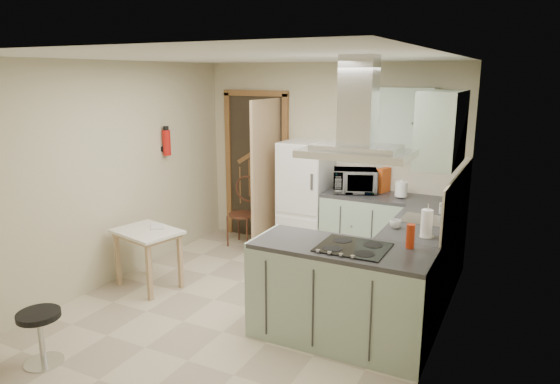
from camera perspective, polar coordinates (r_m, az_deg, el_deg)
The scene contains 28 objects.
floor at distance 5.27m, azimuth -3.30°, elevation -13.16°, with size 4.20×4.20×0.00m, color #BFB194.
ceiling at distance 4.72m, azimuth -3.72°, elevation 15.12°, with size 4.20×4.20×0.00m, color silver.
back_wall at distance 6.71m, azimuth 5.61°, elevation 3.84°, with size 3.60×3.60×0.00m, color #BCB492.
left_wall at distance 5.95m, azimuth -18.66°, elevation 1.96°, with size 4.20×4.20×0.00m, color #BCB492.
right_wall at distance 4.26m, azimuth 17.94°, elevation -2.33°, with size 4.20×4.20×0.00m, color #BCB492.
doorway at distance 7.18m, azimuth -2.72°, elevation 2.90°, with size 1.10×0.12×2.10m, color brown.
fridge at distance 6.61m, azimuth 2.95°, elevation -0.68°, with size 0.60×0.60×1.50m, color white.
counter_back at distance 6.41m, azimuth 9.97°, elevation -4.12°, with size 1.08×0.60×0.90m, color #9EB2A0.
counter_right at distance 5.60m, azimuth 16.20°, elevation -7.05°, with size 0.60×1.95×0.90m, color #9EB2A0.
splashback at distance 6.43m, azimuth 13.54°, elevation 2.21°, with size 1.68×0.02×0.50m, color beige.
wall_cabinet_back at distance 6.18m, azimuth 13.44°, elevation 8.34°, with size 0.85×0.35×0.70m, color #9EB2A0.
wall_cabinet_right at distance 5.00m, azimuth 18.04°, elevation 6.94°, with size 0.35×0.90×0.70m, color #9EB2A0.
peninsula at distance 4.54m, azimuth 6.94°, elevation -11.53°, with size 1.55×0.65×0.90m, color #9EB2A0.
hob at distance 4.34m, azimuth 8.35°, elevation -6.28°, with size 0.58×0.50×0.01m, color black.
extractor_hood at distance 4.14m, azimuth 8.73°, elevation 4.40°, with size 0.90×0.55×0.10m, color silver.
sink at distance 5.30m, azimuth 16.15°, elevation -3.04°, with size 0.45×0.40×0.01m, color silver.
fire_extinguisher at distance 6.52m, azimuth -12.83°, elevation 5.51°, with size 0.10×0.10×0.32m, color #B2140F.
drop_leaf_table at distance 5.83m, azimuth -14.78°, elevation -7.37°, with size 0.71×0.53×0.67m, color #CEBA7E.
bentwood_chair at distance 6.98m, azimuth -4.31°, elevation -2.60°, with size 0.39×0.39×0.88m, color #4E311A.
stool at distance 4.72m, azimuth -25.62°, elevation -14.77°, with size 0.35×0.35×0.46m, color black.
microwave at distance 6.31m, azimuth 8.55°, elevation 1.28°, with size 0.53×0.36×0.30m, color black.
kettle at distance 6.15m, azimuth 13.68°, elevation 0.35°, with size 0.15×0.15×0.22m, color white.
cereal_box at distance 6.39m, azimuth 11.74°, elevation 1.33°, with size 0.08×0.20×0.30m, color #E6591B.
soap_bottle at distance 5.58m, azimuth 18.15°, elevation -1.52°, with size 0.07×0.08×0.17m, color #B2B0BC.
paper_towel at distance 4.72m, azimuth 16.42°, elevation -3.42°, with size 0.11×0.11×0.27m, color white.
cup at distance 4.94m, azimuth 13.07°, elevation -3.59°, with size 0.11×0.11×0.09m, color silver.
red_bottle at distance 4.41m, azimuth 14.68°, elevation -4.91°, with size 0.07×0.07×0.21m, color red.
book at distance 5.79m, azimuth -14.60°, elevation -3.56°, with size 0.15×0.20×0.09m, color #973832.
Camera 1 is at (2.39, -4.07, 2.36)m, focal length 32.00 mm.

